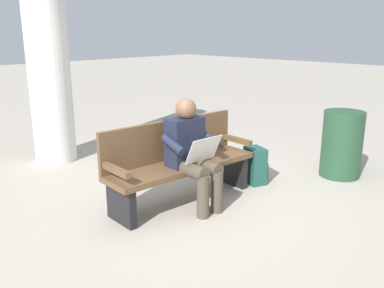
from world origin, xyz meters
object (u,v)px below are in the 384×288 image
object	(u,v)px
backpack	(255,166)
person_seated	(192,151)
trash_bin	(342,144)
support_pillar	(45,33)
bench_near	(179,161)

from	to	relation	value
backpack	person_seated	bearing A→B (deg)	-3.68
person_seated	trash_bin	distance (m)	2.19
person_seated	support_pillar	world-z (taller)	support_pillar
bench_near	person_seated	bearing A→B (deg)	87.37
backpack	trash_bin	xyz separation A→B (m)	(-1.00, 0.64, 0.21)
bench_near	backpack	distance (m)	1.11
bench_near	support_pillar	world-z (taller)	support_pillar
person_seated	backpack	bearing A→B (deg)	-179.48
person_seated	support_pillar	bearing A→B (deg)	-81.23
support_pillar	bench_near	bearing A→B (deg)	95.68
bench_near	person_seated	xyz separation A→B (m)	(0.03, 0.23, 0.17)
bench_near	person_seated	world-z (taller)	person_seated
person_seated	support_pillar	size ratio (longest dim) A/B	0.32
backpack	trash_bin	distance (m)	1.20
bench_near	support_pillar	bearing A→B (deg)	-80.12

